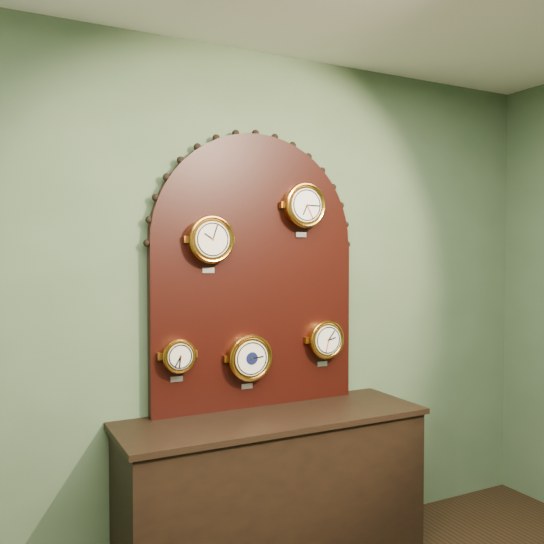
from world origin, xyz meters
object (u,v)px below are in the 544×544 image
roman_clock (211,240)px  tide_clock (325,339)px  hygrometer (178,356)px  barometer (249,358)px  display_board (256,263)px  arabic_clock (304,206)px  shop_counter (274,496)px

roman_clock → tide_clock: roman_clock is taller
hygrometer → barometer: hygrometer is taller
display_board → arabic_clock: (0.27, -0.07, 0.32)m
shop_counter → roman_clock: (-0.29, 0.15, 1.35)m
shop_counter → tide_clock: (0.41, 0.15, 0.78)m
display_board → hygrometer: 0.67m
roman_clock → shop_counter: bearing=-27.7°
arabic_clock → hygrometer: (-0.74, 0.00, -0.79)m
roman_clock → barometer: size_ratio=0.99×
display_board → barometer: bearing=-135.9°
arabic_clock → barometer: arabic_clock is taller
shop_counter → tide_clock: bearing=20.4°
shop_counter → roman_clock: 1.39m
arabic_clock → tide_clock: 0.78m
arabic_clock → tide_clock: arabic_clock is taller
barometer → tide_clock: tide_clock is taller
tide_clock → display_board: bearing=170.9°
shop_counter → display_board: display_board is taller
shop_counter → hygrometer: hygrometer is taller
arabic_clock → tide_clock: size_ratio=1.11×
tide_clock → roman_clock: bearing=-179.9°
shop_counter → roman_clock: roman_clock is taller
barometer → tide_clock: 0.49m
roman_clock → barometer: (0.22, -0.00, -0.63)m
shop_counter → hygrometer: bearing=161.7°
display_board → barometer: 0.52m
arabic_clock → shop_counter: bearing=-150.4°
shop_counter → arabic_clock: arabic_clock is taller
shop_counter → hygrometer: size_ratio=6.99×
roman_clock → arabic_clock: 0.59m
arabic_clock → hygrometer: bearing=179.8°
display_board → barometer: display_board is taller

